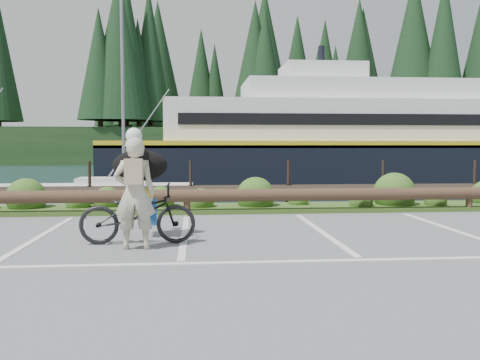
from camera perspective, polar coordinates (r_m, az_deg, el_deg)
name	(u,v)px	position (r m, az deg, el deg)	size (l,w,h in m)	color
ground	(181,258)	(7.62, -6.59, -8.65)	(72.00, 72.00, 0.00)	#5D5D60
harbor_backdrop	(197,154)	(85.96, -4.84, 2.93)	(170.00, 160.00, 30.00)	#1A353E
vegetation_strip	(188,209)	(12.83, -5.91, -3.23)	(34.00, 1.60, 0.10)	#3D5B21
log_rail	(187,215)	(12.15, -5.97, -3.88)	(32.00, 0.30, 0.60)	#443021
bicycle	(138,214)	(8.69, -11.42, -3.74)	(0.67, 1.92, 1.01)	black
cyclist	(135,193)	(8.20, -11.73, -1.49)	(0.65, 0.43, 1.78)	beige
dog	(140,165)	(9.24, -11.15, 1.62)	(0.97, 0.47, 0.56)	black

